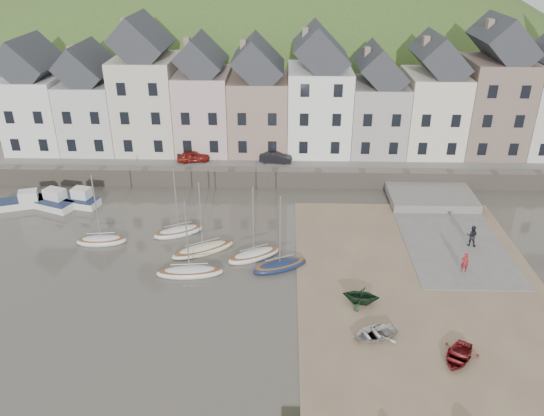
{
  "coord_description": "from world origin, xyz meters",
  "views": [
    {
      "loc": [
        1.04,
        -33.29,
        22.68
      ],
      "look_at": [
        0.0,
        6.0,
        3.0
      ],
      "focal_mm": 35.73,
      "sensor_mm": 36.0,
      "label": 1
    }
  ],
  "objects_px": {
    "rowboat_white": "(374,333)",
    "rowboat_green": "(361,295)",
    "car_left": "(193,156)",
    "car_right": "(276,157)",
    "rowboat_red": "(458,356)",
    "sailboat_0": "(102,240)",
    "person_red": "(465,262)",
    "person_dark": "(472,236)"
  },
  "relations": [
    {
      "from": "person_dark",
      "to": "rowboat_red",
      "type": "bearing_deg",
      "value": 92.15
    },
    {
      "from": "car_left",
      "to": "car_right",
      "type": "distance_m",
      "value": 8.64
    },
    {
      "from": "rowboat_green",
      "to": "rowboat_red",
      "type": "height_order",
      "value": "rowboat_green"
    },
    {
      "from": "rowboat_green",
      "to": "car_left",
      "type": "distance_m",
      "value": 26.77
    },
    {
      "from": "car_right",
      "to": "person_dark",
      "type": "bearing_deg",
      "value": -125.52
    },
    {
      "from": "rowboat_red",
      "to": "person_dark",
      "type": "distance_m",
      "value": 14.34
    },
    {
      "from": "rowboat_red",
      "to": "car_left",
      "type": "relative_size",
      "value": 0.86
    },
    {
      "from": "person_dark",
      "to": "car_right",
      "type": "distance_m",
      "value": 21.57
    },
    {
      "from": "person_dark",
      "to": "car_right",
      "type": "bearing_deg",
      "value": -19.36
    },
    {
      "from": "rowboat_white",
      "to": "car_left",
      "type": "height_order",
      "value": "car_left"
    },
    {
      "from": "rowboat_red",
      "to": "person_red",
      "type": "xyz_separation_m",
      "value": [
        3.11,
        9.6,
        0.56
      ]
    },
    {
      "from": "rowboat_red",
      "to": "car_right",
      "type": "xyz_separation_m",
      "value": [
        -11.44,
        27.65,
        1.8
      ]
    },
    {
      "from": "sailboat_0",
      "to": "rowboat_green",
      "type": "xyz_separation_m",
      "value": [
        20.45,
        -7.76,
        0.45
      ]
    },
    {
      "from": "rowboat_white",
      "to": "car_left",
      "type": "bearing_deg",
      "value": -169.45
    },
    {
      "from": "rowboat_white",
      "to": "rowboat_green",
      "type": "bearing_deg",
      "value": 166.07
    },
    {
      "from": "rowboat_green",
      "to": "rowboat_red",
      "type": "relative_size",
      "value": 0.86
    },
    {
      "from": "rowboat_red",
      "to": "person_dark",
      "type": "bearing_deg",
      "value": 103.48
    },
    {
      "from": "car_right",
      "to": "car_left",
      "type": "bearing_deg",
      "value": 95.56
    },
    {
      "from": "sailboat_0",
      "to": "car_right",
      "type": "height_order",
      "value": "sailboat_0"
    },
    {
      "from": "person_red",
      "to": "car_left",
      "type": "distance_m",
      "value": 29.41
    },
    {
      "from": "sailboat_0",
      "to": "rowboat_red",
      "type": "distance_m",
      "value": 28.8
    },
    {
      "from": "sailboat_0",
      "to": "rowboat_green",
      "type": "relative_size",
      "value": 2.52
    },
    {
      "from": "car_right",
      "to": "rowboat_green",
      "type": "bearing_deg",
      "value": -158.52
    },
    {
      "from": "sailboat_0",
      "to": "person_red",
      "type": "bearing_deg",
      "value": -7.26
    },
    {
      "from": "sailboat_0",
      "to": "rowboat_white",
      "type": "distance_m",
      "value": 23.73
    },
    {
      "from": "car_left",
      "to": "rowboat_red",
      "type": "bearing_deg",
      "value": -155.2
    },
    {
      "from": "rowboat_white",
      "to": "car_right",
      "type": "bearing_deg",
      "value": 174.34
    },
    {
      "from": "rowboat_white",
      "to": "rowboat_red",
      "type": "bearing_deg",
      "value": 47.6
    },
    {
      "from": "person_dark",
      "to": "car_left",
      "type": "height_order",
      "value": "car_left"
    },
    {
      "from": "person_dark",
      "to": "car_right",
      "type": "relative_size",
      "value": 0.53
    },
    {
      "from": "rowboat_green",
      "to": "person_red",
      "type": "distance_m",
      "value": 9.2
    },
    {
      "from": "person_dark",
      "to": "rowboat_white",
      "type": "bearing_deg",
      "value": 72.29
    },
    {
      "from": "rowboat_red",
      "to": "rowboat_white",
      "type": "bearing_deg",
      "value": -169.06
    },
    {
      "from": "sailboat_0",
      "to": "car_right",
      "type": "relative_size",
      "value": 1.87
    },
    {
      "from": "rowboat_red",
      "to": "person_red",
      "type": "distance_m",
      "value": 10.11
    },
    {
      "from": "rowboat_white",
      "to": "person_dark",
      "type": "height_order",
      "value": "person_dark"
    },
    {
      "from": "person_red",
      "to": "person_dark",
      "type": "xyz_separation_m",
      "value": [
        1.68,
        3.89,
        0.09
      ]
    },
    {
      "from": "car_left",
      "to": "rowboat_white",
      "type": "bearing_deg",
      "value": -160.35
    },
    {
      "from": "rowboat_white",
      "to": "rowboat_red",
      "type": "relative_size",
      "value": 1.02
    },
    {
      "from": "rowboat_green",
      "to": "car_left",
      "type": "bearing_deg",
      "value": -135.1
    },
    {
      "from": "rowboat_white",
      "to": "rowboat_green",
      "type": "distance_m",
      "value": 3.62
    },
    {
      "from": "rowboat_white",
      "to": "car_left",
      "type": "distance_m",
      "value": 30.02
    }
  ]
}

